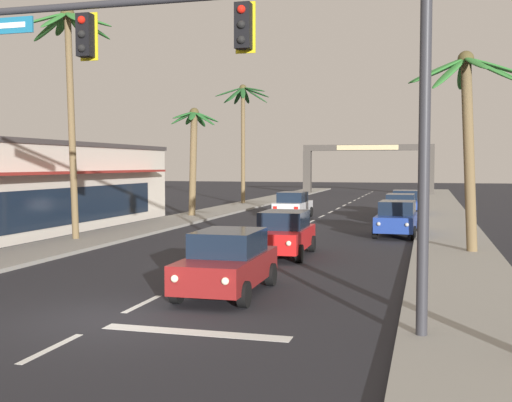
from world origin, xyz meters
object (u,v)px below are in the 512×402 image
Objects in this scene: sedan_parked_far_kerb at (397,218)px; sedan_lead_at_stop_bar at (228,262)px; traffic_signal_mast at (257,65)px; town_gateway_arch at (367,161)px; sedan_oncoming_far at (293,205)px; sedan_third_in_queue at (284,233)px; sedan_parked_nearest_kerb at (400,208)px; palm_left_farthest at (243,117)px; palm_right_second at (467,108)px; palm_left_second at (70,67)px; sedan_parked_mid_kerb at (405,202)px; palm_left_third at (194,143)px.

sedan_lead_at_stop_bar is at bearing -103.71° from sedan_parked_far_kerb.
traffic_signal_mast reaches higher than town_gateway_arch.
sedan_oncoming_far is at bearing 97.69° from sedan_lead_at_stop_bar.
town_gateway_arch is at bearing 87.37° from sedan_oncoming_far.
sedan_third_in_queue and sedan_parked_nearest_kerb have the same top height.
palm_right_second is at bearing -58.21° from palm_left_farthest.
sedan_lead_at_stop_bar is 58.10m from town_gateway_arch.
palm_left_farthest is 0.69× the size of town_gateway_arch.
palm_left_second is at bearing 138.18° from sedan_lead_at_stop_bar.
sedan_parked_mid_kerb is 13.16m from sedan_parked_far_kerb.
palm_left_farthest reaches higher than town_gateway_arch.
town_gateway_arch is (-3.37, 61.41, -1.64)m from traffic_signal_mast.
palm_left_farthest is 31.63m from palm_right_second.
sedan_parked_nearest_kerb is at bearing 102.52° from palm_right_second.
palm_left_second is 49.80m from town_gateway_arch.
sedan_parked_far_kerb is at bearing -56.69° from palm_left_farthest.
sedan_third_in_queue is 18.53m from palm_left_third.
town_gateway_arch is at bearing 80.13° from palm_left_second.
sedan_third_in_queue is 12.31m from palm_left_second.
sedan_third_in_queue is 1.00× the size of sedan_parked_mid_kerb.
sedan_third_in_queue and sedan_parked_mid_kerb have the same top height.
palm_left_farthest is (-0.63, 13.58, 2.67)m from palm_left_third.
sedan_third_in_queue is 0.43× the size of palm_left_second.
palm_left_second is (-13.70, -13.52, 6.83)m from sedan_parked_nearest_kerb.
palm_left_second is at bearing 169.34° from sedan_third_in_queue.
sedan_parked_far_kerb is at bearing -88.83° from sedan_parked_nearest_kerb.
sedan_lead_at_stop_bar is 1.00× the size of sedan_parked_mid_kerb.
sedan_parked_nearest_kerb is 5.70m from sedan_parked_mid_kerb.
traffic_signal_mast reaches higher than sedan_lead_at_stop_bar.
palm_right_second is (16.63, -26.84, -1.93)m from palm_left_farthest.
palm_left_second is at bearing -178.99° from palm_right_second.
palm_left_second reaches higher than sedan_parked_far_kerb.
sedan_oncoming_far is at bearing -92.63° from town_gateway_arch.
palm_left_third is at bearing 179.85° from sedan_parked_nearest_kerb.
sedan_parked_mid_kerb is 24.61m from palm_left_second.
sedan_oncoming_far is 0.58× the size of palm_right_second.
sedan_parked_mid_kerb is at bearing 80.00° from sedan_third_in_queue.
palm_left_second reaches higher than palm_left_farthest.
traffic_signal_mast is at bearing -110.40° from palm_right_second.
sedan_oncoming_far is 0.30× the size of town_gateway_arch.
palm_left_third is at bearing -87.33° from palm_left_farthest.
sedan_parked_mid_kerb is at bearing 33.07° from sedan_oncoming_far.
palm_left_farthest is at bearing -111.34° from town_gateway_arch.
sedan_parked_nearest_kerb is at bearing 81.10° from sedan_lead_at_stop_bar.
palm_left_farthest reaches higher than palm_right_second.
palm_right_second reaches higher than sedan_oncoming_far.
palm_left_farthest is (0.00, 27.13, -0.19)m from palm_left_second.
traffic_signal_mast is 1.05× the size of palm_left_second.
sedan_third_in_queue is at bearing -79.38° from sedan_oncoming_far.
sedan_lead_at_stop_bar is 15.59m from sedan_parked_far_kerb.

